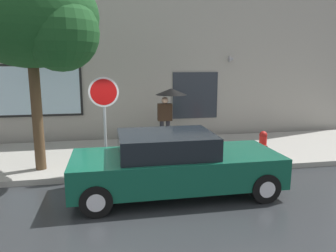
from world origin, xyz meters
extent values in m
plane|color=#282B2D|center=(0.00, 0.00, 0.00)|extent=(60.00, 60.00, 0.00)
cube|color=gray|center=(0.00, 3.00, 0.07)|extent=(20.00, 4.00, 0.15)
cube|color=#9E998E|center=(0.00, 5.50, 3.50)|extent=(20.00, 0.40, 7.00)
cube|color=black|center=(-2.65, 5.27, 1.98)|extent=(3.08, 0.06, 1.86)
cube|color=silver|center=(-2.65, 5.24, 1.98)|extent=(2.92, 0.03, 1.70)
cube|color=#262B33|center=(3.18, 5.28, 1.70)|extent=(1.80, 0.04, 1.80)
cone|color=#99999E|center=(4.58, 5.15, 3.10)|extent=(0.22, 0.24, 0.24)
cube|color=#0F4C38|center=(1.26, -0.08, 0.60)|extent=(4.60, 1.82, 0.67)
cube|color=black|center=(1.03, -0.08, 1.17)|extent=(2.07, 1.60, 0.48)
cylinder|color=black|center=(3.01, 0.76, 0.32)|extent=(0.64, 0.22, 0.64)
cylinder|color=silver|center=(3.01, 0.76, 0.32)|extent=(0.35, 0.24, 0.35)
cylinder|color=black|center=(3.01, -0.91, 0.32)|extent=(0.64, 0.22, 0.64)
cylinder|color=silver|center=(3.01, -0.91, 0.32)|extent=(0.35, 0.24, 0.35)
cylinder|color=black|center=(-0.49, 0.76, 0.32)|extent=(0.64, 0.22, 0.64)
cylinder|color=silver|center=(-0.49, 0.76, 0.32)|extent=(0.35, 0.24, 0.35)
cylinder|color=black|center=(-0.49, -0.91, 0.32)|extent=(0.64, 0.22, 0.64)
cylinder|color=silver|center=(-0.49, -0.91, 0.32)|extent=(0.35, 0.24, 0.35)
cylinder|color=red|center=(4.27, 1.69, 0.50)|extent=(0.22, 0.22, 0.70)
sphere|color=#AD1814|center=(4.27, 1.69, 0.85)|extent=(0.23, 0.23, 0.23)
cylinder|color=#AD1814|center=(4.27, 1.53, 0.53)|extent=(0.09, 0.12, 0.09)
cylinder|color=#AD1814|center=(4.27, 1.85, 0.53)|extent=(0.09, 0.12, 0.09)
cylinder|color=red|center=(4.27, 1.69, 0.18)|extent=(0.30, 0.30, 0.06)
cylinder|color=black|center=(1.60, 3.87, 0.57)|extent=(0.14, 0.14, 0.84)
cylinder|color=black|center=(1.82, 3.87, 0.57)|extent=(0.14, 0.14, 0.84)
cube|color=black|center=(1.71, 3.87, 1.28)|extent=(0.49, 0.22, 0.59)
sphere|color=tan|center=(1.71, 3.87, 1.69)|extent=(0.23, 0.23, 0.23)
cylinder|color=#4C4C51|center=(1.93, 3.87, 1.53)|extent=(0.02, 0.02, 0.90)
cone|color=black|center=(1.93, 3.87, 1.99)|extent=(1.08, 1.08, 0.22)
cylinder|color=#4C3823|center=(-2.01, 1.83, 1.64)|extent=(0.27, 0.27, 2.98)
ellipsoid|color=#19471E|center=(-2.01, 1.83, 4.06)|extent=(3.36, 2.86, 2.52)
sphere|color=#19471E|center=(-1.26, 1.41, 3.64)|extent=(1.85, 1.85, 1.85)
cylinder|color=gray|center=(-0.30, 1.44, 1.36)|extent=(0.07, 0.07, 2.41)
cylinder|color=white|center=(-0.30, 1.40, 2.21)|extent=(0.76, 0.02, 0.76)
cylinder|color=red|center=(-0.30, 1.38, 2.21)|extent=(0.66, 0.02, 0.66)
camera|label=1|loc=(-0.21, -6.84, 2.89)|focal=34.26mm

